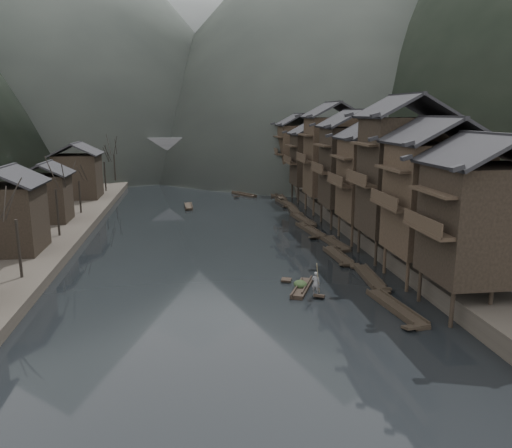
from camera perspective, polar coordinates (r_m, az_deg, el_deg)
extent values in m
plane|color=black|center=(42.36, -3.11, -7.00)|extent=(300.00, 300.00, 0.00)
cube|color=#2D2823|center=(89.39, 17.66, 3.46)|extent=(40.00, 200.00, 1.80)
cylinder|color=black|center=(36.44, 21.48, -9.05)|extent=(0.30, 0.30, 2.90)
cylinder|color=black|center=(40.41, 18.20, -6.67)|extent=(0.30, 0.30, 2.90)
cylinder|color=black|center=(37.82, 25.17, -8.59)|extent=(0.30, 0.30, 2.90)
cylinder|color=black|center=(41.66, 21.63, -6.35)|extent=(0.30, 0.30, 2.90)
cube|color=black|center=(38.49, 24.44, 0.14)|extent=(7.00, 6.00, 8.08)
cube|color=black|center=(36.62, 19.07, -0.66)|extent=(1.20, 5.70, 0.25)
cylinder|color=black|center=(42.29, 16.92, -5.72)|extent=(0.30, 0.30, 2.90)
cylinder|color=black|center=(46.48, 14.49, -3.92)|extent=(0.30, 0.30, 2.90)
cylinder|color=black|center=(43.48, 20.23, -5.46)|extent=(0.30, 0.30, 2.90)
cylinder|color=black|center=(47.57, 17.57, -3.73)|extent=(0.30, 0.30, 2.90)
cube|color=black|center=(44.37, 19.78, 2.74)|extent=(7.00, 6.00, 9.13)
cube|color=black|center=(42.76, 14.96, 2.09)|extent=(1.20, 5.70, 0.25)
cylinder|color=black|center=(48.44, 13.52, -3.20)|extent=(0.30, 0.30, 2.90)
cylinder|color=black|center=(52.79, 11.67, -1.80)|extent=(0.30, 0.30, 2.90)
cylinder|color=black|center=(49.49, 16.50, -3.04)|extent=(0.30, 0.30, 2.90)
cylinder|color=black|center=(53.75, 14.44, -1.69)|extent=(0.30, 0.30, 2.90)
cube|color=black|center=(50.47, 16.25, 5.25)|extent=(7.00, 6.00, 11.16)
cube|color=black|center=(49.07, 11.92, 4.63)|extent=(1.20, 5.70, 0.25)
cylinder|color=black|center=(54.80, 10.92, -1.24)|extent=(0.30, 0.30, 2.90)
cylinder|color=black|center=(59.25, 9.46, -0.14)|extent=(0.30, 0.30, 2.90)
cylinder|color=black|center=(55.73, 13.60, -1.14)|extent=(0.30, 0.30, 2.90)
cylinder|color=black|center=(60.10, 11.97, -0.06)|extent=(0.30, 0.30, 2.90)
cube|color=black|center=(57.03, 13.36, 5.02)|extent=(7.00, 6.00, 8.80)
cube|color=black|center=(55.79, 9.49, 4.56)|extent=(1.20, 5.70, 0.25)
cylinder|color=black|center=(62.24, 8.61, 0.50)|extent=(0.30, 0.30, 2.90)
cylinder|color=black|center=(66.76, 7.47, 1.36)|extent=(0.30, 0.30, 2.90)
cylinder|color=black|center=(63.05, 11.01, 0.57)|extent=(0.30, 0.30, 2.90)
cylinder|color=black|center=(67.52, 9.72, 1.41)|extent=(0.30, 0.30, 2.90)
cube|color=black|center=(64.45, 10.86, 6.43)|extent=(7.00, 6.00, 9.83)
cube|color=black|center=(63.36, 7.39, 6.00)|extent=(1.20, 5.70, 0.25)
cylinder|color=black|center=(70.75, 6.59, 2.02)|extent=(0.30, 0.30, 2.90)
cylinder|color=black|center=(75.34, 5.70, 2.69)|extent=(0.30, 0.30, 2.90)
cylinder|color=black|center=(71.47, 8.73, 2.06)|extent=(0.30, 0.30, 2.90)
cylinder|color=black|center=(76.01, 7.72, 2.72)|extent=(0.30, 0.30, 2.90)
cube|color=black|center=(72.96, 8.64, 7.64)|extent=(7.00, 6.00, 10.93)
cube|color=black|center=(71.99, 5.55, 7.22)|extent=(1.20, 5.70, 0.25)
cylinder|color=black|center=(80.33, 4.85, 3.32)|extent=(0.30, 0.30, 2.90)
cylinder|color=black|center=(84.97, 4.15, 3.84)|extent=(0.30, 0.30, 2.90)
cylinder|color=black|center=(80.97, 6.75, 3.35)|extent=(0.30, 0.30, 2.90)
cylinder|color=black|center=(85.57, 5.96, 3.87)|extent=(0.30, 0.30, 2.90)
cube|color=black|center=(82.69, 6.68, 7.31)|extent=(7.00, 6.00, 8.19)
cube|color=black|center=(81.83, 3.93, 7.03)|extent=(1.20, 5.70, 0.25)
cylinder|color=black|center=(91.95, 3.24, 4.52)|extent=(0.30, 0.30, 2.90)
cylinder|color=black|center=(96.62, 2.71, 4.92)|extent=(0.30, 0.30, 2.90)
cylinder|color=black|center=(92.50, 4.92, 4.55)|extent=(0.30, 0.30, 2.90)
cylinder|color=black|center=(97.15, 4.31, 4.94)|extent=(0.30, 0.30, 2.90)
cube|color=black|center=(94.28, 4.88, 8.34)|extent=(7.00, 6.00, 9.31)
cube|color=black|center=(93.53, 2.46, 8.05)|extent=(1.20, 5.70, 0.25)
cube|color=black|center=(53.66, -26.49, 0.80)|extent=(6.00, 6.00, 6.50)
cube|color=black|center=(66.90, -22.71, 2.94)|extent=(5.00, 5.00, 5.80)
cube|color=black|center=(84.18, -19.66, 5.33)|extent=(6.50, 6.50, 6.80)
cylinder|color=black|center=(44.92, -25.52, -2.26)|extent=(0.24, 0.24, 4.86)
cylinder|color=black|center=(58.54, -21.32, 1.50)|extent=(0.24, 0.24, 5.18)
cylinder|color=black|center=(71.15, -18.90, 3.16)|extent=(0.24, 0.24, 4.30)
cylinder|color=black|center=(90.20, -16.58, 5.40)|extent=(0.24, 0.24, 5.00)
cylinder|color=black|center=(100.37, -15.70, 6.26)|extent=(0.24, 0.24, 5.42)
cube|color=black|center=(38.59, 15.66, -9.24)|extent=(2.00, 7.39, 0.30)
cube|color=black|center=(38.52, 15.68, -8.99)|extent=(2.04, 7.25, 0.10)
cube|color=black|center=(41.69, 14.35, -7.29)|extent=(1.04, 1.01, 0.36)
cube|color=black|center=(35.45, 17.24, -11.10)|extent=(1.04, 1.01, 0.36)
cube|color=black|center=(44.89, 12.78, -5.96)|extent=(1.52, 6.61, 0.30)
cube|color=black|center=(44.84, 12.79, -5.74)|extent=(1.56, 6.48, 0.10)
cube|color=black|center=(47.59, 11.25, -4.64)|extent=(0.98, 0.86, 0.34)
cube|color=black|center=(42.16, 14.52, -7.08)|extent=(0.98, 0.86, 0.34)
cube|color=black|center=(50.63, 9.33, -3.67)|extent=(1.50, 6.14, 0.30)
cube|color=black|center=(50.58, 9.34, -3.48)|extent=(1.55, 6.02, 0.10)
cube|color=black|center=(53.34, 8.63, -2.66)|extent=(0.98, 0.81, 0.33)
cube|color=black|center=(47.88, 10.12, -4.48)|extent=(0.98, 0.81, 0.33)
cube|color=black|center=(55.23, 9.03, -2.29)|extent=(1.77, 5.92, 0.30)
cube|color=black|center=(55.18, 9.04, -2.11)|extent=(1.81, 5.81, 0.10)
cube|color=black|center=(57.86, 8.56, -1.45)|extent=(1.01, 0.83, 0.32)
cube|color=black|center=(52.53, 9.55, -2.93)|extent=(1.01, 0.83, 0.32)
cube|color=black|center=(61.30, 6.18, -0.72)|extent=(2.07, 7.70, 0.30)
cube|color=black|center=(61.25, 6.19, -0.55)|extent=(2.11, 7.55, 0.10)
cube|color=black|center=(64.81, 5.83, 0.15)|extent=(1.05, 1.04, 0.37)
cube|color=black|center=(57.73, 6.59, -1.42)|extent=(1.05, 1.04, 0.37)
cube|color=black|center=(67.11, 5.37, 0.47)|extent=(1.95, 7.76, 0.30)
cube|color=black|center=(67.07, 5.38, 0.62)|extent=(1.99, 7.61, 0.10)
cube|color=black|center=(70.67, 5.04, 1.21)|extent=(1.03, 1.04, 0.37)
cube|color=black|center=(63.50, 5.75, -0.11)|extent=(1.03, 1.04, 0.37)
cube|color=black|center=(73.63, 4.29, 1.57)|extent=(1.49, 5.98, 0.30)
cube|color=black|center=(73.60, 4.29, 1.71)|extent=(1.53, 5.86, 0.10)
cube|color=black|center=(76.29, 3.72, 2.08)|extent=(0.98, 0.79, 0.32)
cube|color=black|center=(70.93, 4.91, 1.25)|extent=(0.98, 0.79, 0.32)
cube|color=black|center=(79.57, 3.26, 2.42)|extent=(1.89, 6.87, 0.30)
cube|color=black|center=(79.54, 3.26, 2.55)|extent=(1.93, 6.74, 0.10)
cube|color=black|center=(82.75, 3.10, 2.91)|extent=(1.03, 0.94, 0.35)
cube|color=black|center=(76.35, 3.44, 2.09)|extent=(1.03, 0.94, 0.35)
cube|color=black|center=(84.97, 2.80, 3.08)|extent=(1.31, 7.52, 0.30)
cube|color=black|center=(84.94, 2.80, 3.19)|extent=(1.36, 7.37, 0.10)
cube|color=black|center=(88.42, 2.32, 3.55)|extent=(0.96, 0.94, 0.36)
cube|color=black|center=(81.48, 3.33, 2.76)|extent=(0.96, 0.94, 0.36)
cube|color=black|center=(89.38, 2.00, 3.56)|extent=(1.95, 7.75, 0.30)
cube|color=black|center=(89.35, 2.00, 3.67)|extent=(1.99, 7.61, 0.10)
cube|color=black|center=(92.86, 1.37, 3.99)|extent=(1.03, 1.04, 0.37)
cube|color=black|center=(85.86, 2.68, 3.27)|extent=(1.03, 1.04, 0.37)
cube|color=black|center=(95.33, 1.16, 4.13)|extent=(1.24, 5.99, 0.30)
cube|color=black|center=(95.30, 1.16, 4.24)|extent=(1.29, 5.87, 0.10)
cube|color=black|center=(98.12, 0.94, 4.46)|extent=(0.95, 0.76, 0.32)
cube|color=black|center=(92.50, 1.39, 3.96)|extent=(0.95, 0.76, 0.32)
cube|color=black|center=(102.10, 0.91, 4.70)|extent=(2.13, 7.77, 0.30)
cube|color=black|center=(102.07, 0.91, 4.80)|extent=(2.17, 7.63, 0.10)
cube|color=black|center=(105.74, 0.88, 5.05)|extent=(1.05, 1.06, 0.37)
cube|color=black|center=(98.42, 0.94, 4.48)|extent=(1.05, 1.06, 0.37)
cube|color=black|center=(77.05, -7.71, 1.99)|extent=(1.22, 4.78, 0.30)
cube|color=black|center=(77.02, -7.71, 2.12)|extent=(1.26, 4.69, 0.10)
cube|color=black|center=(79.27, -7.64, 2.39)|extent=(0.88, 0.63, 0.29)
cube|color=black|center=(74.79, -7.79, 1.77)|extent=(0.88, 0.63, 0.29)
cube|color=black|center=(87.75, -1.38, 3.39)|extent=(4.03, 5.60, 0.30)
cube|color=black|center=(87.72, -1.38, 3.51)|extent=(4.01, 5.53, 0.10)
cube|color=black|center=(90.29, -0.58, 3.75)|extent=(1.11, 1.08, 0.33)
cube|color=black|center=(85.19, -2.22, 3.20)|extent=(1.11, 1.08, 0.33)
cube|color=black|center=(100.91, -7.81, 4.49)|extent=(2.04, 5.47, 0.30)
cube|color=black|center=(100.89, -7.81, 4.59)|extent=(2.07, 5.38, 0.10)
cube|color=black|center=(103.40, -7.53, 4.77)|extent=(0.97, 0.82, 0.31)
cube|color=black|center=(98.39, -8.11, 4.35)|extent=(0.97, 0.82, 0.31)
cube|color=#4C4C4F|center=(112.05, -6.16, 8.96)|extent=(40.00, 6.00, 1.60)
cube|color=#4C4C4F|center=(109.28, -6.13, 9.55)|extent=(40.00, 0.50, 1.00)
cube|color=#4C4C4F|center=(114.67, -6.21, 9.69)|extent=(40.00, 0.50, 1.00)
cube|color=#4C4C4F|center=(112.86, -13.28, 6.68)|extent=(3.20, 6.00, 6.40)
cube|color=#4C4C4F|center=(112.34, -8.42, 6.85)|extent=(3.20, 6.00, 6.40)
cube|color=#4C4C4F|center=(112.58, -3.80, 6.97)|extent=(3.20, 6.00, 6.40)
cube|color=#4C4C4F|center=(113.62, 1.02, 7.05)|extent=(3.20, 6.00, 6.40)
cone|color=#474F49|center=(182.86, 12.01, 23.46)|extent=(195.00, 195.00, 98.85)
cone|color=gray|center=(253.22, -7.40, 21.93)|extent=(320.00, 320.00, 111.29)
cube|color=black|center=(41.33, 5.28, -7.32)|extent=(2.81, 4.64, 0.30)
cube|color=black|center=(41.27, 5.28, -7.08)|extent=(2.82, 4.58, 0.10)
cube|color=black|center=(42.98, 3.49, -6.30)|extent=(1.02, 0.88, 0.29)
cube|color=black|center=(39.65, 7.23, -8.04)|extent=(1.02, 0.88, 0.29)
ellipsoid|color=black|center=(41.30, 5.10, -6.42)|extent=(1.11, 1.45, 0.66)
imported|color=slate|center=(39.63, 6.85, -6.39)|extent=(0.81, 0.72, 1.85)
cylinder|color=#8C7A51|center=(38.88, 7.24, -2.59)|extent=(0.98, 2.21, 3.57)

